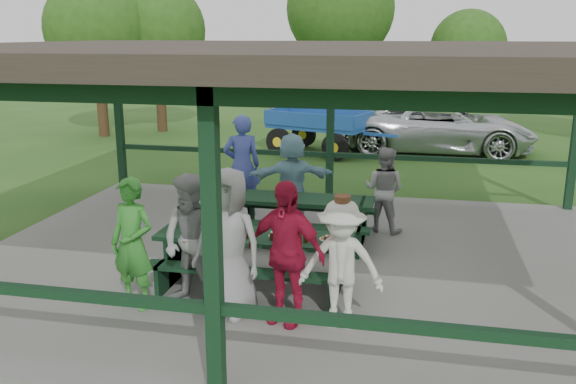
% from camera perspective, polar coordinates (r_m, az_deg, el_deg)
% --- Properties ---
extents(ground, '(90.00, 90.00, 0.00)m').
position_cam_1_polar(ground, '(9.62, 0.60, -6.67)').
color(ground, '#275019').
rests_on(ground, ground).
extents(concrete_slab, '(10.00, 8.00, 0.10)m').
position_cam_1_polar(concrete_slab, '(9.60, 0.60, -6.40)').
color(concrete_slab, slate).
rests_on(concrete_slab, ground).
extents(pavilion_structure, '(10.60, 8.60, 3.24)m').
position_cam_1_polar(pavilion_structure, '(8.97, 0.66, 12.54)').
color(pavilion_structure, black).
rests_on(pavilion_structure, concrete_slab).
extents(picnic_table_near, '(2.66, 1.39, 0.75)m').
position_cam_1_polar(picnic_table_near, '(8.39, -3.15, -5.75)').
color(picnic_table_near, black).
rests_on(picnic_table_near, concrete_slab).
extents(picnic_table_far, '(2.40, 1.39, 0.75)m').
position_cam_1_polar(picnic_table_far, '(10.19, 1.22, -2.06)').
color(picnic_table_far, black).
rests_on(picnic_table_far, concrete_slab).
extents(table_setting, '(2.15, 0.45, 0.10)m').
position_cam_1_polar(table_setting, '(8.32, -3.68, -3.71)').
color(table_setting, white).
rests_on(table_setting, picnic_table_near).
extents(contestant_green, '(0.69, 0.53, 1.69)m').
position_cam_1_polar(contestant_green, '(7.88, -14.35, -4.72)').
color(contestant_green, '#348B2E').
rests_on(contestant_green, concrete_slab).
extents(contestant_grey_left, '(1.00, 0.87, 1.73)m').
position_cam_1_polar(contestant_grey_left, '(7.75, -8.91, -4.62)').
color(contestant_grey_left, '#959597').
rests_on(contestant_grey_left, concrete_slab).
extents(contestant_grey_mid, '(1.02, 0.79, 1.86)m').
position_cam_1_polar(contestant_grey_mid, '(7.46, -5.64, -4.74)').
color(contestant_grey_mid, gray).
rests_on(contestant_grey_mid, concrete_slab).
extents(contestant_red, '(1.12, 0.74, 1.76)m').
position_cam_1_polar(contestant_red, '(7.25, -0.24, -5.68)').
color(contestant_red, '#B31537').
rests_on(contestant_red, concrete_slab).
extents(contestant_white_fedora, '(1.02, 0.61, 1.62)m').
position_cam_1_polar(contestant_white_fedora, '(7.17, 4.97, -6.77)').
color(contestant_white_fedora, silver).
rests_on(contestant_white_fedora, concrete_slab).
extents(spectator_lblue, '(1.65, 0.94, 1.69)m').
position_cam_1_polar(spectator_lblue, '(11.00, 0.37, 1.23)').
color(spectator_lblue, '#7DAFC2').
rests_on(spectator_lblue, concrete_slab).
extents(spectator_blue, '(0.83, 0.71, 1.94)m').
position_cam_1_polar(spectator_blue, '(11.57, -4.34, 2.49)').
color(spectator_blue, '#404EA7').
rests_on(spectator_blue, concrete_slab).
extents(spectator_grey, '(0.88, 0.78, 1.50)m').
position_cam_1_polar(spectator_grey, '(10.77, 8.98, 0.24)').
color(spectator_grey, gray).
rests_on(spectator_grey, concrete_slab).
extents(pickup_truck, '(5.60, 2.66, 1.54)m').
position_cam_1_polar(pickup_truck, '(18.93, 13.99, 5.94)').
color(pickup_truck, silver).
rests_on(pickup_truck, ground).
extents(farm_trailer, '(3.98, 2.46, 1.39)m').
position_cam_1_polar(farm_trailer, '(18.22, 2.91, 5.76)').
color(farm_trailer, navy).
rests_on(farm_trailer, ground).
extents(tree_far_left, '(3.38, 3.38, 5.29)m').
position_cam_1_polar(tree_far_left, '(22.73, -12.12, 14.54)').
color(tree_far_left, '#372716').
rests_on(tree_far_left, ground).
extents(tree_left, '(4.15, 4.15, 6.49)m').
position_cam_1_polar(tree_left, '(24.53, 4.93, 16.70)').
color(tree_left, '#372716').
rests_on(tree_left, ground).
extents(tree_mid, '(2.80, 2.80, 4.37)m').
position_cam_1_polar(tree_mid, '(24.28, 16.51, 12.78)').
color(tree_mid, '#372716').
rests_on(tree_mid, ground).
extents(tree_edge_left, '(3.44, 3.44, 5.37)m').
position_cam_1_polar(tree_edge_left, '(22.11, -17.50, 14.36)').
color(tree_edge_left, '#372716').
rests_on(tree_edge_left, ground).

